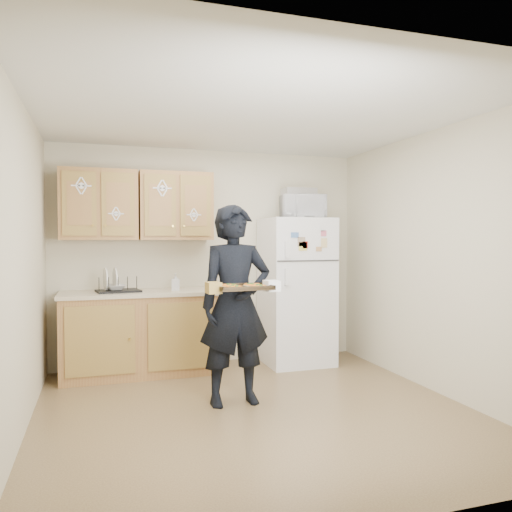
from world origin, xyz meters
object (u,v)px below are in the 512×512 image
at_px(microwave, 303,207).
at_px(dish_rack, 118,284).
at_px(person, 235,305).
at_px(baking_tray, 243,288).
at_px(refrigerator, 296,291).

xyz_separation_m(microwave, dish_rack, (-2.07, 0.10, -0.85)).
height_order(person, dish_rack, person).
bearing_deg(dish_rack, baking_tray, -58.37).
bearing_deg(refrigerator, microwave, -41.67).
relative_size(person, microwave, 3.62).
bearing_deg(refrigerator, person, -131.94).
xyz_separation_m(person, dish_rack, (-0.95, 1.23, 0.11)).
distance_m(refrigerator, dish_rack, 2.02).
bearing_deg(dish_rack, refrigerator, -1.31).
relative_size(baking_tray, dish_rack, 1.02).
bearing_deg(baking_tray, dish_rack, 118.81).
relative_size(refrigerator, dish_rack, 3.90).
distance_m(refrigerator, microwave, 0.99).
bearing_deg(refrigerator, baking_tray, -126.00).
relative_size(baking_tray, microwave, 0.92).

